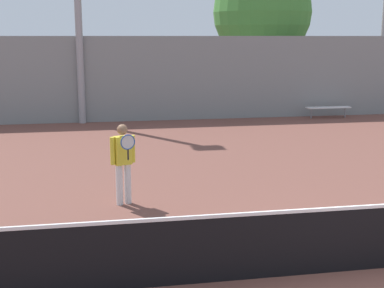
{
  "coord_description": "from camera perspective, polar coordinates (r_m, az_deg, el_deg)",
  "views": [
    {
      "loc": [
        -3.86,
        -6.9,
        3.43
      ],
      "look_at": [
        -1.66,
        5.06,
        0.98
      ],
      "focal_mm": 50.0,
      "sensor_mm": 36.0,
      "label": 1
    }
  ],
  "objects": [
    {
      "name": "tree_green_tall",
      "position": [
        26.51,
        7.51,
        13.69
      ],
      "size": [
        4.7,
        4.7,
        6.9
      ],
      "color": "brown",
      "rests_on": "ground_plane"
    },
    {
      "name": "tennis_net",
      "position": [
        8.43,
        17.87,
        -9.44
      ],
      "size": [
        12.24,
        0.09,
        1.01
      ],
      "color": "#99999E",
      "rests_on": "ground_plane"
    },
    {
      "name": "back_fence",
      "position": [
        22.27,
        -0.4,
        7.02
      ],
      "size": [
        30.69,
        0.06,
        3.44
      ],
      "color": "gray",
      "rests_on": "ground_plane"
    },
    {
      "name": "bench_courtside_far",
      "position": [
        23.58,
        14.35,
        3.75
      ],
      "size": [
        1.93,
        0.4,
        0.47
      ],
      "color": "white",
      "rests_on": "ground_plane"
    },
    {
      "name": "tennis_player",
      "position": [
        11.05,
        -7.36,
        -1.66
      ],
      "size": [
        0.52,
        0.48,
        1.68
      ],
      "rotation": [
        0.0,
        0.0,
        0.33
      ],
      "color": "silver",
      "rests_on": "ground_plane"
    },
    {
      "name": "ground_plane",
      "position": [
        8.62,
        17.65,
        -12.63
      ],
      "size": [
        100.0,
        100.0,
        0.0
      ],
      "primitive_type": "plane",
      "color": "brown"
    }
  ]
}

